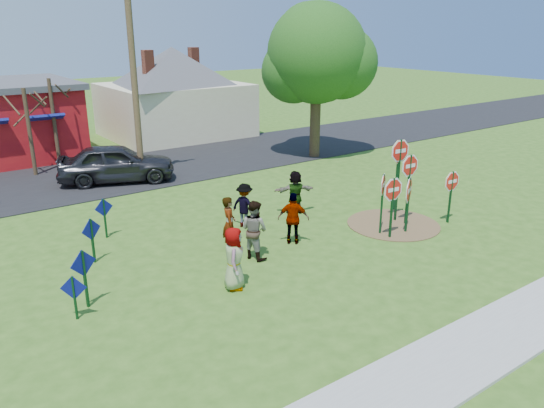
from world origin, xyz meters
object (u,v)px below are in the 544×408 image
at_px(stop_sign_a, 393,195).
at_px(stop_sign_b, 400,159).
at_px(stop_sign_c, 409,173).
at_px(stop_sign_d, 398,160).
at_px(utility_pole, 134,74).
at_px(leafy_tree, 319,59).
at_px(person_a, 234,258).
at_px(person_b, 229,224).
at_px(suv, 116,163).

height_order(stop_sign_a, stop_sign_b, stop_sign_b).
bearing_deg(stop_sign_c, stop_sign_a, -156.79).
bearing_deg(stop_sign_d, utility_pole, 93.58).
bearing_deg(utility_pole, stop_sign_b, -62.27).
relative_size(stop_sign_c, leafy_tree, 0.34).
relative_size(stop_sign_c, stop_sign_d, 1.00).
relative_size(person_a, person_b, 0.99).
relative_size(suv, utility_pole, 0.56).
bearing_deg(utility_pole, person_a, -100.56).
height_order(person_a, person_b, person_b).
relative_size(stop_sign_b, stop_sign_c, 1.17).
bearing_deg(suv, stop_sign_b, -127.92).
bearing_deg(stop_sign_b, stop_sign_d, 48.01).
bearing_deg(stop_sign_a, utility_pole, 113.61).
distance_m(stop_sign_a, leafy_tree, 12.06).
height_order(stop_sign_b, utility_pole, utility_pole).
bearing_deg(utility_pole, stop_sign_d, -56.24).
bearing_deg(stop_sign_b, stop_sign_a, -138.99).
xyz_separation_m(stop_sign_a, stop_sign_d, (2.26, 1.82, 0.43)).
bearing_deg(leafy_tree, utility_pole, 174.38).
distance_m(stop_sign_b, person_b, 6.41).
relative_size(stop_sign_b, person_b, 1.79).
xyz_separation_m(stop_sign_a, utility_pole, (-3.93, 11.08, 3.19)).
height_order(person_b, utility_pole, utility_pole).
bearing_deg(leafy_tree, stop_sign_b, -114.16).
height_order(person_b, leafy_tree, leafy_tree).
height_order(stop_sign_d, suv, stop_sign_d).
xyz_separation_m(stop_sign_b, stop_sign_d, (0.89, 0.83, -0.34)).
height_order(person_b, suv, person_b).
bearing_deg(leafy_tree, stop_sign_d, -111.14).
xyz_separation_m(stop_sign_c, stop_sign_d, (0.85, 1.27, 0.07)).
bearing_deg(suv, leafy_tree, -76.23).
distance_m(stop_sign_a, person_b, 5.30).
bearing_deg(suv, stop_sign_d, -122.29).
xyz_separation_m(stop_sign_c, utility_pole, (-5.34, 10.52, 2.84)).
bearing_deg(utility_pole, leafy_tree, -5.62).
bearing_deg(stop_sign_b, stop_sign_c, -79.98).
relative_size(stop_sign_b, stop_sign_d, 1.17).
xyz_separation_m(person_b, utility_pole, (0.84, 8.83, 3.81)).
bearing_deg(stop_sign_d, stop_sign_c, -153.94).
xyz_separation_m(suv, utility_pole, (0.93, -0.48, 3.80)).
relative_size(person_b, suv, 0.35).
bearing_deg(stop_sign_b, suv, 125.56).
distance_m(stop_sign_c, utility_pole, 12.13).
distance_m(stop_sign_d, person_a, 8.51).
xyz_separation_m(stop_sign_c, suv, (-6.27, 11.00, -0.96)).
xyz_separation_m(stop_sign_d, person_a, (-8.25, -1.81, -1.06)).
relative_size(stop_sign_b, suv, 0.62).
bearing_deg(person_b, stop_sign_d, -65.19).
bearing_deg(stop_sign_a, stop_sign_d, 42.99).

